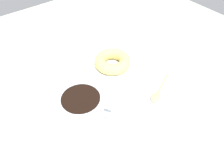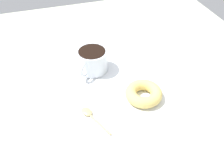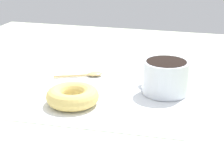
# 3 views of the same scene
# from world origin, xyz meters

# --- Properties ---
(ground_plane) EXTENTS (1.20, 1.20, 0.02)m
(ground_plane) POSITION_xyz_m (0.00, 0.00, -0.01)
(ground_plane) COLOR beige
(napkin) EXTENTS (0.35, 0.35, 0.00)m
(napkin) POSITION_xyz_m (-0.02, 0.01, 0.00)
(napkin) COLOR white
(napkin) RESTS_ON ground_plane
(coffee_cup) EXTENTS (0.10, 0.11, 0.07)m
(coffee_cup) POSITION_xyz_m (0.01, -0.10, 0.04)
(coffee_cup) COLOR silver
(coffee_cup) RESTS_ON napkin
(donut) EXTENTS (0.11, 0.11, 0.03)m
(donut) POSITION_xyz_m (-0.10, 0.07, 0.02)
(donut) COLOR #E5C66B
(donut) RESTS_ON napkin
(spoon) EXTENTS (0.06, 0.11, 0.01)m
(spoon) POSITION_xyz_m (0.06, 0.09, 0.01)
(spoon) COLOR #D8B772
(spoon) RESTS_ON napkin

